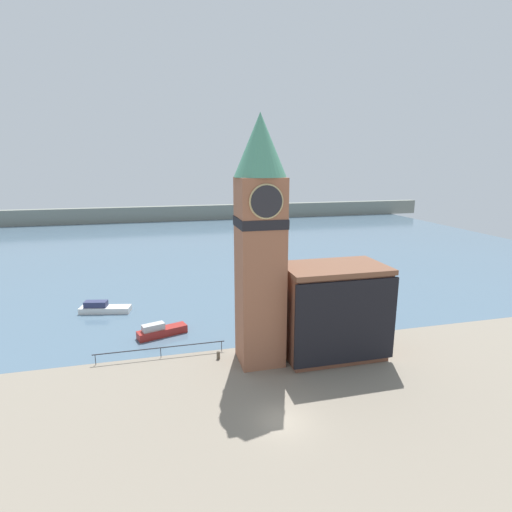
# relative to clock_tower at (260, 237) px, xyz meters

# --- Properties ---
(ground_plane) EXTENTS (160.00, 160.00, 0.00)m
(ground_plane) POSITION_rel_clock_tower_xyz_m (-0.74, -9.82, -12.58)
(ground_plane) COLOR gray
(water) EXTENTS (160.00, 120.00, 0.00)m
(water) POSITION_rel_clock_tower_xyz_m (-0.74, 63.25, -12.58)
(water) COLOR slate
(water) RESTS_ON ground_plane
(far_shoreline) EXTENTS (180.00, 3.00, 5.00)m
(far_shoreline) POSITION_rel_clock_tower_xyz_m (-0.74, 103.25, -10.08)
(far_shoreline) COLOR gray
(far_shoreline) RESTS_ON water
(pier_railing) EXTENTS (13.11, 0.08, 1.09)m
(pier_railing) POSITION_rel_clock_tower_xyz_m (-9.65, 3.00, -11.61)
(pier_railing) COLOR #232328
(pier_railing) RESTS_ON ground_plane
(clock_tower) EXTENTS (4.81, 4.81, 23.71)m
(clock_tower) POSITION_rel_clock_tower_xyz_m (0.00, 0.00, 0.00)
(clock_tower) COLOR #935B42
(clock_tower) RESTS_ON ground_plane
(pier_building) EXTENTS (10.30, 6.42, 9.46)m
(pier_building) POSITION_rel_clock_tower_xyz_m (7.54, -0.50, -7.83)
(pier_building) COLOR brown
(pier_building) RESTS_ON ground_plane
(boat_near) EXTENTS (5.79, 3.17, 1.62)m
(boat_near) POSITION_rel_clock_tower_xyz_m (-9.60, 8.34, -11.97)
(boat_near) COLOR maroon
(boat_near) RESTS_ON water
(boat_far) EXTENTS (6.75, 3.10, 1.55)m
(boat_far) POSITION_rel_clock_tower_xyz_m (-16.87, 17.80, -12.01)
(boat_far) COLOR silver
(boat_far) RESTS_ON water
(mooring_bollard_near) EXTENTS (0.36, 0.36, 0.82)m
(mooring_bollard_near) POSITION_rel_clock_tower_xyz_m (-4.01, 1.29, -12.14)
(mooring_bollard_near) COLOR brown
(mooring_bollard_near) RESTS_ON ground_plane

